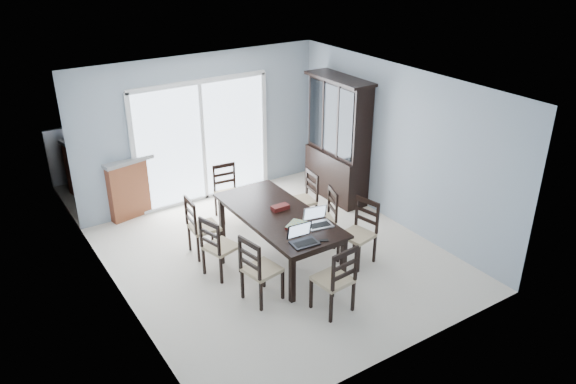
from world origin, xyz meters
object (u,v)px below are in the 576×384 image
china_hutch (338,141)px  chair_right_far (306,193)px  chair_end_far (227,186)px  hot_tub (137,166)px  chair_end_near (338,274)px  cell_phone (324,240)px  chair_right_near (362,225)px  laptop_silver (319,222)px  laptop_dark (305,240)px  dining_table (278,218)px  game_box (280,207)px  chair_left_mid (216,241)px  chair_left_far (198,221)px  chair_right_mid (326,212)px  chair_left_near (256,263)px

china_hutch → chair_right_far: (-1.06, -0.57, -0.52)m
chair_end_far → hot_tub: (-0.93, 1.75, -0.04)m
chair_end_near → cell_phone: bearing=67.6°
chair_right_near → laptop_silver: chair_right_near is taller
laptop_dark → cell_phone: 0.27m
laptop_dark → laptop_silver: laptop_silver is taller
dining_table → game_box: size_ratio=8.57×
laptop_dark → chair_left_mid: bearing=134.4°
chair_right_near → chair_end_far: 2.52m
chair_left_mid → chair_left_far: 0.67m
cell_phone → hot_tub: (-1.01, 4.36, -0.23)m
chair_right_near → chair_left_mid: bearing=56.8°
dining_table → chair_right_near: 1.21m
chair_right_mid → chair_left_mid: bearing=105.1°
china_hutch → chair_left_far: size_ratio=2.04×
chair_left_near → chair_left_far: size_ratio=1.02×
chair_right_mid → chair_end_far: 1.86m
chair_right_mid → chair_end_far: size_ratio=1.00×
chair_left_far → hot_tub: size_ratio=0.47×
laptop_dark → game_box: 1.03m
chair_left_near → chair_right_mid: size_ratio=1.04×
chair_right_mid → game_box: (-0.74, 0.13, 0.22)m
chair_right_near → laptop_dark: size_ratio=2.99×
chair_right_far → hot_tub: 3.29m
chair_right_near → chair_end_near: bearing=115.7°
laptop_silver → cell_phone: laptop_silver is taller
dining_table → chair_right_far: 1.19m
chair_right_far → laptop_silver: (-0.69, -1.30, 0.25)m
chair_right_far → hot_tub: (-1.89, 2.69, -0.03)m
chair_right_mid → cell_phone: (-0.74, -0.95, 0.20)m
laptop_dark → chair_end_near: bearing=-76.6°
china_hutch → chair_left_mid: 3.26m
chair_right_mid → dining_table: bearing=105.9°
dining_table → chair_left_near: size_ratio=1.99×
chair_left_far → chair_right_near: 2.39m
chair_right_mid → laptop_silver: 0.84m
chair_left_near → chair_left_far: (-0.13, 1.48, -0.01)m
chair_left_near → laptop_dark: bearing=65.7°
chair_left_near → chair_left_mid: chair_left_near is taller
chair_right_mid → chair_end_far: (-0.83, 1.66, 0.00)m
chair_right_near → cell_phone: 0.97m
chair_right_near → chair_right_mid: 0.67m
chair_right_near → chair_right_mid: chair_right_near is taller
chair_left_near → chair_right_near: 1.79m
china_hutch → chair_right_mid: size_ratio=2.08×
laptop_silver → chair_right_mid: bearing=56.8°
china_hutch → chair_end_near: bearing=-127.2°
chair_left_far → chair_right_mid: size_ratio=1.02×
hot_tub → chair_end_near: bearing=-80.2°
cell_phone → chair_right_near: bearing=42.2°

